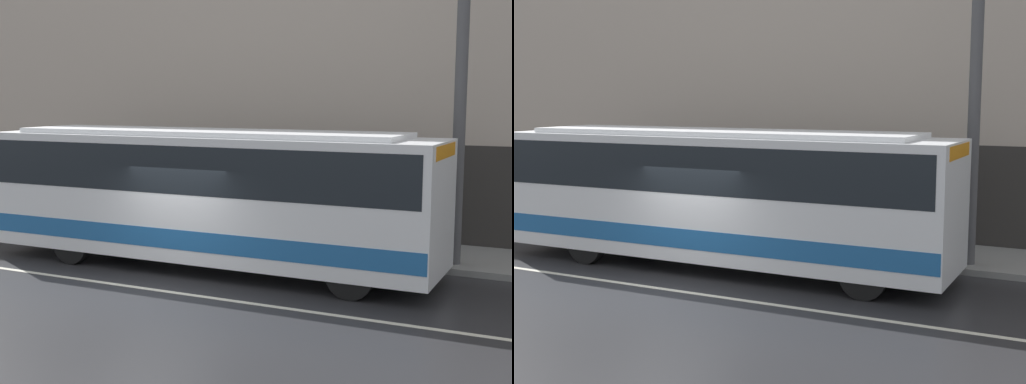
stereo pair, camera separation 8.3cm
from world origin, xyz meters
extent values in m
plane|color=#262628|center=(0.00, 0.00, 0.00)|extent=(60.00, 60.00, 0.00)
cube|color=gray|center=(0.00, 5.44, 0.08)|extent=(60.00, 2.87, 0.15)
cube|color=#B7A899|center=(0.00, 7.02, 6.66)|extent=(60.00, 0.30, 13.33)
cube|color=#2D2B28|center=(0.00, 6.86, 1.40)|extent=(60.00, 0.06, 2.80)
cube|color=beige|center=(0.00, 0.00, 0.00)|extent=(54.00, 0.14, 0.01)
cube|color=white|center=(0.02, 2.24, 1.76)|extent=(11.14, 2.51, 2.82)
cube|color=#1E5999|center=(0.02, 2.24, 0.90)|extent=(11.08, 2.53, 0.45)
cube|color=black|center=(0.02, 2.24, 2.46)|extent=(10.80, 2.53, 1.07)
cube|color=orange|center=(5.54, 2.24, 2.98)|extent=(0.12, 1.88, 0.28)
cube|color=white|center=(0.02, 2.24, 3.23)|extent=(9.46, 2.13, 0.12)
cylinder|color=black|center=(3.99, 1.15, 0.50)|extent=(1.00, 0.28, 1.00)
cylinder|color=black|center=(3.99, 3.34, 0.50)|extent=(1.00, 0.28, 1.00)
cylinder|color=black|center=(-3.14, 1.15, 0.50)|extent=(1.00, 0.28, 1.00)
cylinder|color=black|center=(-3.14, 3.34, 0.50)|extent=(1.00, 0.28, 1.00)
cylinder|color=#4C4C4F|center=(5.42, 4.58, 4.32)|extent=(0.28, 0.28, 8.34)
camera|label=1|loc=(8.40, -12.27, 4.09)|focal=50.00mm
camera|label=2|loc=(8.47, -12.24, 4.09)|focal=50.00mm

